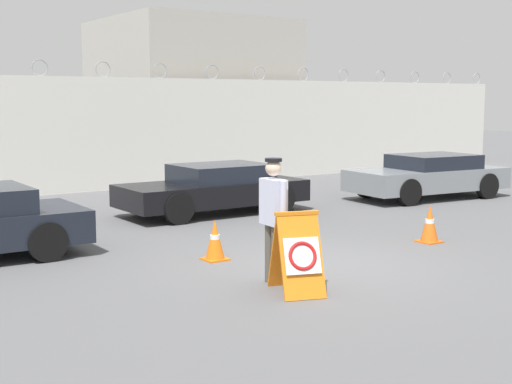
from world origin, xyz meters
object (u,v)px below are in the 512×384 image
traffic_cone_mid (430,224)px  parked_car_far_side (428,176)px  traffic_cone_near (215,240)px  barricade_sign (298,253)px  security_guard (273,213)px  parked_car_rear_sedan (215,188)px

traffic_cone_mid → parked_car_far_side: (4.61, 4.25, 0.27)m
traffic_cone_near → traffic_cone_mid: traffic_cone_mid is taller
barricade_sign → traffic_cone_near: (0.11, 2.42, -0.23)m
security_guard → parked_car_rear_sedan: security_guard is taller
traffic_cone_mid → parked_car_far_side: bearing=42.7°
security_guard → traffic_cone_near: bearing=2.3°
security_guard → traffic_cone_mid: security_guard is taller
security_guard → parked_car_rear_sedan: size_ratio=0.42×
security_guard → parked_car_far_side: size_ratio=0.40×
traffic_cone_near → parked_car_far_side: bearing=20.5°
security_guard → traffic_cone_mid: bearing=-74.7°
traffic_cone_mid → parked_car_rear_sedan: size_ratio=0.16×
barricade_sign → parked_car_far_side: 10.52m
traffic_cone_near → traffic_cone_mid: size_ratio=0.97×
parked_car_far_side → security_guard: bearing=34.9°
traffic_cone_mid → parked_car_rear_sedan: bearing=106.8°
traffic_cone_near → traffic_cone_mid: bearing=-13.5°
security_guard → parked_car_far_side: bearing=-55.7°
traffic_cone_near → barricade_sign: bearing=-92.7°
traffic_cone_near → parked_car_rear_sedan: 4.96m
barricade_sign → security_guard: security_guard is taller
security_guard → barricade_sign: bearing=-179.3°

